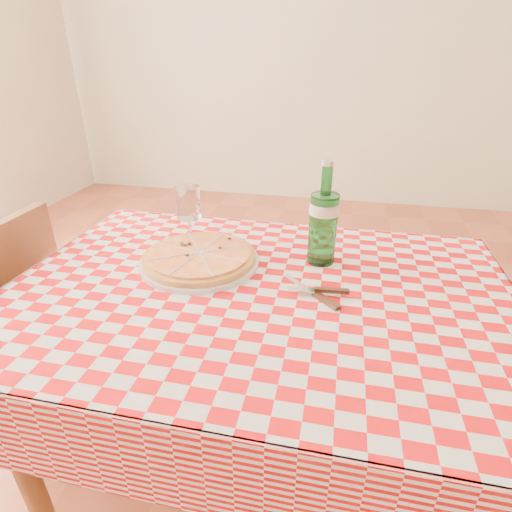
# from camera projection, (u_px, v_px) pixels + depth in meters

# --- Properties ---
(dining_table) EXTENTS (1.20, 0.80, 0.75)m
(dining_table) POSITION_uv_depth(u_px,v_px,m) (259.00, 319.00, 1.08)
(dining_table) COLOR brown
(dining_table) RESTS_ON ground
(tablecloth) EXTENTS (1.30, 0.90, 0.01)m
(tablecloth) POSITION_uv_depth(u_px,v_px,m) (259.00, 289.00, 1.03)
(tablecloth) COLOR #A80A0D
(tablecloth) RESTS_ON dining_table
(chair_far) EXTENTS (0.39, 0.39, 0.86)m
(chair_far) POSITION_uv_depth(u_px,v_px,m) (3.00, 324.00, 1.33)
(chair_far) COLOR brown
(chair_far) RESTS_ON ground
(pizza_plate) EXTENTS (0.41, 0.41, 0.04)m
(pizza_plate) POSITION_uv_depth(u_px,v_px,m) (199.00, 256.00, 1.14)
(pizza_plate) COLOR #C38D41
(pizza_plate) RESTS_ON tablecloth
(water_bottle) EXTENTS (0.09, 0.09, 0.29)m
(water_bottle) POSITION_uv_depth(u_px,v_px,m) (324.00, 214.00, 1.10)
(water_bottle) COLOR #196725
(water_bottle) RESTS_ON tablecloth
(wine_glass) EXTENTS (0.08, 0.08, 0.19)m
(wine_glass) POSITION_uv_depth(u_px,v_px,m) (189.00, 217.00, 1.22)
(wine_glass) COLOR white
(wine_glass) RESTS_ON tablecloth
(cutlery) EXTENTS (0.25, 0.23, 0.02)m
(cutlery) POSITION_uv_depth(u_px,v_px,m) (314.00, 291.00, 0.99)
(cutlery) COLOR silver
(cutlery) RESTS_ON tablecloth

